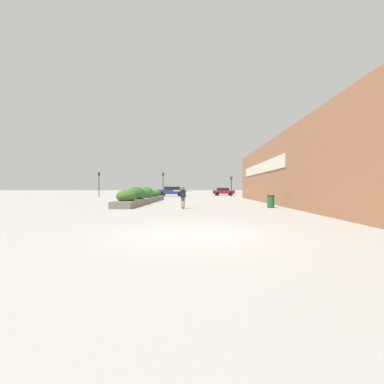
{
  "coord_description": "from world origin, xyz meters",
  "views": [
    {
      "loc": [
        0.22,
        -7.48,
        1.33
      ],
      "look_at": [
        -0.51,
        16.41,
        0.97
      ],
      "focal_mm": 24.0,
      "sensor_mm": 36.0,
      "label": 1
    }
  ],
  "objects": [
    {
      "name": "traffic_light_right",
      "position": [
        5.02,
        31.68,
        2.15
      ],
      "size": [
        0.28,
        0.3,
        3.11
      ],
      "color": "black",
      "rests_on": "ground_plane"
    },
    {
      "name": "ground_plane",
      "position": [
        0.0,
        0.0,
        0.0
      ],
      "size": [
        300.0,
        300.0,
        0.0
      ],
      "primitive_type": "plane",
      "color": "#A3A099"
    },
    {
      "name": "traffic_light_far_left",
      "position": [
        -15.22,
        31.27,
        2.52
      ],
      "size": [
        0.28,
        0.3,
        3.72
      ],
      "color": "black",
      "rests_on": "ground_plane"
    },
    {
      "name": "skateboard",
      "position": [
        -0.88,
        9.15,
        0.07
      ],
      "size": [
        0.26,
        0.59,
        0.1
      ],
      "rotation": [
        0.0,
        0.0,
        0.16
      ],
      "color": "black",
      "rests_on": "ground_plane"
    },
    {
      "name": "trash_bin",
      "position": [
        5.02,
        9.97,
        0.43
      ],
      "size": [
        0.49,
        0.49,
        0.85
      ],
      "color": "#1E5B33",
      "rests_on": "ground_plane"
    },
    {
      "name": "building_wall_right",
      "position": [
        6.44,
        12.19,
        2.69
      ],
      "size": [
        0.67,
        32.48,
        5.37
      ],
      "color": "#9E6647",
      "rests_on": "ground_plane"
    },
    {
      "name": "traffic_light_left",
      "position": [
        -5.4,
        31.55,
        2.51
      ],
      "size": [
        0.28,
        0.3,
        3.71
      ],
      "color": "black",
      "rests_on": "ground_plane"
    },
    {
      "name": "skateboarder",
      "position": [
        -0.88,
        9.15,
        0.93
      ],
      "size": [
        1.28,
        0.29,
        1.37
      ],
      "rotation": [
        0.0,
        0.0,
        0.16
      ],
      "color": "tan",
      "rests_on": "skateboard"
    },
    {
      "name": "car_leftmost",
      "position": [
        -4.45,
        34.93,
        0.84
      ],
      "size": [
        4.64,
        1.89,
        1.58
      ],
      "rotation": [
        0.0,
        0.0,
        1.57
      ],
      "color": "navy",
      "rests_on": "ground_plane"
    },
    {
      "name": "planter_box",
      "position": [
        -4.84,
        15.62,
        0.51
      ],
      "size": [
        1.47,
        15.11,
        1.48
      ],
      "color": "slate",
      "rests_on": "ground_plane"
    },
    {
      "name": "car_center_left",
      "position": [
        4.45,
        38.57,
        0.74
      ],
      "size": [
        3.87,
        1.84,
        1.38
      ],
      "rotation": [
        0.0,
        0.0,
        -1.57
      ],
      "color": "maroon",
      "rests_on": "ground_plane"
    }
  ]
}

